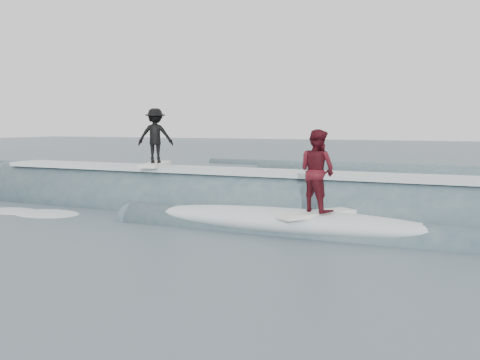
% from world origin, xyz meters
% --- Properties ---
extents(ground, '(160.00, 160.00, 0.00)m').
position_xyz_m(ground, '(0.00, 0.00, 0.00)').
color(ground, '#394C54').
rests_on(ground, ground).
extents(breaking_wave, '(21.54, 4.02, 2.48)m').
position_xyz_m(breaking_wave, '(0.19, 3.52, 0.04)').
color(breaking_wave, '#354E59').
rests_on(breaking_wave, ground).
extents(surfer_black, '(1.27, 2.07, 1.81)m').
position_xyz_m(surfer_black, '(-3.38, 3.75, 2.19)').
color(surfer_black, silver).
rests_on(surfer_black, ground).
extents(surfer_red, '(1.61, 1.95, 2.03)m').
position_xyz_m(surfer_red, '(2.52, 1.55, 1.46)').
color(surfer_red, white).
rests_on(surfer_red, ground).
extents(whitewater, '(16.53, 8.93, 0.10)m').
position_xyz_m(whitewater, '(-1.97, -0.58, 0.00)').
color(whitewater, silver).
rests_on(whitewater, ground).
extents(far_swells, '(38.57, 8.65, 0.80)m').
position_xyz_m(far_swells, '(-1.46, 17.65, 0.00)').
color(far_swells, '#354E59').
rests_on(far_swells, ground).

